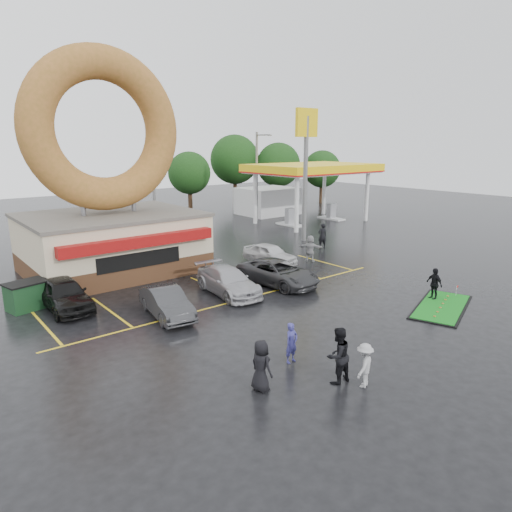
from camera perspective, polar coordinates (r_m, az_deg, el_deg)
ground at (r=21.47m, az=3.69°, el=-7.81°), size 120.00×120.00×0.00m
donut_shop at (r=29.77m, az=-17.90°, el=6.57°), size 10.20×8.70×13.50m
gas_station at (r=49.08m, az=4.57°, el=8.96°), size 12.30×13.65×5.90m
shell_sign at (r=37.60m, az=6.26°, el=13.02°), size 2.20×0.36×10.60m
streetlight_mid at (r=39.78m, az=-12.65°, el=9.07°), size 0.40×2.21×9.00m
streetlight_right at (r=47.10m, az=0.16°, el=10.12°), size 0.40×2.21×9.00m
tree_far_a at (r=59.69m, az=2.81°, el=11.30°), size 5.60×5.60×8.00m
tree_far_b at (r=62.47m, az=8.24°, el=10.70°), size 4.90×4.90×7.00m
tree_far_c at (r=60.28m, az=-2.67°, el=11.95°), size 6.30×6.30×9.00m
tree_far_d at (r=54.27m, az=-8.33°, el=10.22°), size 4.90×4.90×7.00m
car_black at (r=24.24m, az=-22.87°, el=-4.39°), size 1.87×4.58×1.56m
car_dgrey at (r=21.88m, az=-11.12°, el=-5.71°), size 2.00×4.30×1.36m
car_silver at (r=24.67m, az=-3.51°, el=-3.15°), size 2.42×5.00×1.40m
car_grey at (r=26.21m, az=2.75°, el=-2.08°), size 2.96×5.38×1.43m
car_white at (r=30.68m, az=1.74°, el=0.27°), size 2.11×4.20×1.37m
person_blue at (r=17.21m, az=4.47°, el=-10.76°), size 0.59×0.41×1.54m
person_blackjkt at (r=15.98m, az=10.20°, el=-12.12°), size 0.98×0.77×1.98m
person_hoodie at (r=16.00m, az=13.40°, el=-13.15°), size 1.12×0.88×1.53m
person_bystander at (r=15.33m, az=0.63°, el=-13.53°), size 0.62×0.90×1.75m
person_cameraman at (r=25.40m, az=21.37°, el=-3.27°), size 0.64×1.06×1.70m
person_walker_near at (r=31.53m, az=6.79°, el=0.96°), size 1.44×1.67×1.82m
person_walker_far at (r=35.54m, az=8.29°, el=2.51°), size 0.84×0.70×1.95m
dumpster at (r=25.06m, az=-26.67°, el=-4.51°), size 2.02×1.57×1.30m
putting_green at (r=24.60m, az=22.17°, el=-5.87°), size 5.45×3.71×0.63m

